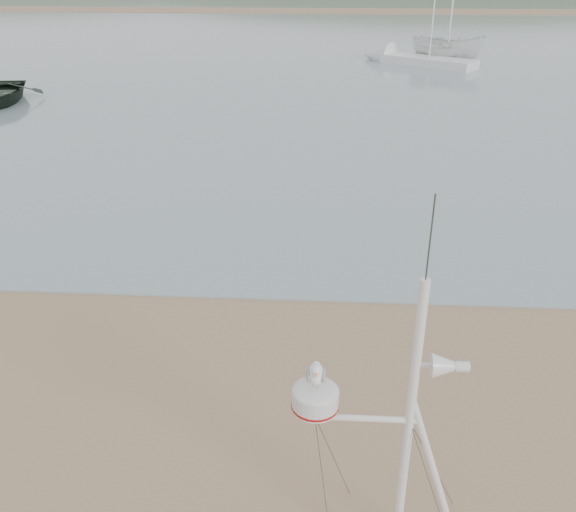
{
  "coord_description": "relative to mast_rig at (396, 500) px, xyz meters",
  "views": [
    {
      "loc": [
        2.4,
        -6.29,
        6.13
      ],
      "look_at": [
        1.95,
        1.0,
        2.48
      ],
      "focal_mm": 38.0,
      "sensor_mm": 36.0,
      "label": 1
    }
  ],
  "objects": [
    {
      "name": "sandbar",
      "position": [
        -3.24,
        71.74,
        -0.99
      ],
      "size": [
        560.0,
        7.0,
        0.07
      ],
      "primitive_type": "cube",
      "color": "#86674D",
      "rests_on": "water"
    },
    {
      "name": "ground",
      "position": [
        -3.24,
        1.74,
        -1.07
      ],
      "size": [
        560.0,
        560.0,
        0.0
      ],
      "primitive_type": "plane",
      "color": "#86674D",
      "rests_on": "ground"
    },
    {
      "name": "mast_rig",
      "position": [
        0.0,
        0.0,
        0.0
      ],
      "size": [
        1.96,
        2.09,
        4.43
      ],
      "color": "silver",
      "rests_on": "ground"
    },
    {
      "name": "hill_ridge",
      "position": [
        15.28,
        236.74,
        -20.77
      ],
      "size": [
        620.0,
        180.0,
        80.0
      ],
      "color": "#233214",
      "rests_on": "ground"
    },
    {
      "name": "boat_white",
      "position": [
        6.46,
        34.72,
        1.2
      ],
      "size": [
        2.2,
        2.18,
        4.45
      ],
      "primitive_type": "imported",
      "rotation": [
        0.0,
        0.0,
        1.21
      ],
      "color": "silver",
      "rests_on": "water"
    },
    {
      "name": "sailboat_white_near",
      "position": [
        3.6,
        34.86,
        -0.77
      ],
      "size": [
        7.09,
        5.77,
        7.35
      ],
      "color": "silver",
      "rests_on": "ground"
    }
  ]
}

